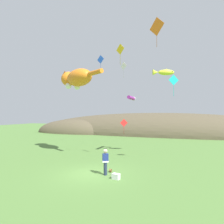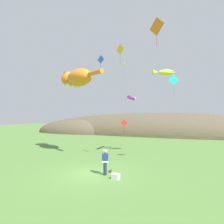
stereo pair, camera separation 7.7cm
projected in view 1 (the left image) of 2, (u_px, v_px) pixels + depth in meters
The scene contains 14 objects.
ground_plane at pixel (92, 174), 14.03m from camera, with size 120.00×120.00×0.00m, color #517A38.
distant_hill_ridge at pixel (146, 134), 42.08m from camera, with size 58.38×13.78×8.96m.
festival_attendant at pixel (105, 161), 13.77m from camera, with size 0.49×0.44×1.77m.
kite_spool at pixel (111, 170), 14.43m from camera, with size 0.14×0.26×0.26m.
picnic_cooler at pixel (116, 176), 12.89m from camera, with size 0.55×0.42×0.36m.
kite_giant_cat at pixel (77, 78), 21.37m from camera, with size 6.40×4.04×2.15m.
kite_fish_windsock at pixel (164, 72), 19.48m from camera, with size 2.16×1.32×0.65m.
kite_tube_streamer at pixel (131, 98), 21.38m from camera, with size 0.45×2.29×0.44m.
kite_diamond_gold at pixel (120, 49), 17.79m from camera, with size 0.89×0.45×1.89m.
kite_diamond_orange at pixel (157, 27), 16.09m from camera, with size 1.30×0.88×2.45m.
kite_diamond_red at pixel (124, 123), 23.45m from camera, with size 0.79×0.52×1.83m.
kite_diamond_blue at pixel (101, 60), 25.89m from camera, with size 1.10×0.36×2.05m.
kite_diamond_white at pixel (124, 66), 24.16m from camera, with size 0.89×0.50×1.91m.
kite_diamond_teal at pixel (174, 80), 16.42m from camera, with size 0.78×0.47×1.79m.
Camera 1 is at (6.28, -12.68, 4.22)m, focal length 32.00 mm.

